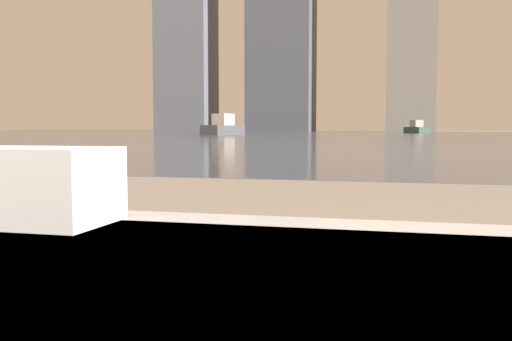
% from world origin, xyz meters
% --- Properties ---
extents(towel_stack, '(0.29, 0.16, 0.12)m').
position_xyz_m(towel_stack, '(-0.10, 0.80, 0.56)').
color(towel_stack, white).
rests_on(towel_stack, bathtub).
extents(harbor_water, '(180.00, 110.00, 0.01)m').
position_xyz_m(harbor_water, '(0.00, 62.00, 0.01)').
color(harbor_water, slate).
rests_on(harbor_water, ground_plane).
extents(harbor_boat_0, '(3.39, 4.85, 1.73)m').
position_xyz_m(harbor_boat_0, '(2.61, 80.26, 0.62)').
color(harbor_boat_0, '#335647').
rests_on(harbor_boat_0, harbor_water).
extents(harbor_boat_2, '(2.82, 5.45, 1.95)m').
position_xyz_m(harbor_boat_2, '(-15.16, 49.69, 0.70)').
color(harbor_boat_2, '#4C4C51').
rests_on(harbor_boat_2, harbor_water).
extents(skyline_tower_1, '(13.16, 10.87, 43.42)m').
position_xyz_m(skyline_tower_1, '(-23.84, 118.00, 21.71)').
color(skyline_tower_1, '#4C515B').
rests_on(skyline_tower_1, ground_plane).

